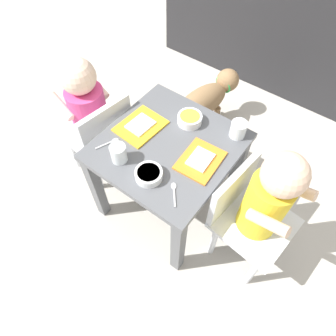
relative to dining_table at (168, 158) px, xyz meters
name	(u,v)px	position (x,y,z in m)	size (l,w,h in m)	color
ground_plane	(168,201)	(0.00, 0.00, -0.37)	(7.00, 7.00, 0.00)	#B2ADA3
kitchen_cabinet_back	(298,8)	(0.00, 1.25, 0.12)	(1.67, 0.32, 0.99)	#232326
dining_table	(168,158)	(0.00, 0.00, 0.00)	(0.51, 0.53, 0.46)	#515459
seated_child_left	(89,109)	(-0.42, -0.03, 0.06)	(0.32, 0.32, 0.68)	silver
seated_child_right	(263,203)	(0.42, 0.00, 0.07)	(0.31, 0.31, 0.71)	silver
dog	(206,99)	(-0.15, 0.56, -0.17)	(0.22, 0.48, 0.31)	olive
food_tray_left	(141,126)	(-0.15, 0.01, 0.10)	(0.16, 0.20, 0.02)	gold
food_tray_right	(200,160)	(0.15, 0.01, 0.10)	(0.15, 0.19, 0.02)	orange
water_cup_left	(119,154)	(-0.10, -0.17, 0.12)	(0.06, 0.06, 0.07)	white
water_cup_right	(238,130)	(0.19, 0.21, 0.12)	(0.06, 0.06, 0.07)	white
veggie_bowl_far	(149,174)	(0.04, -0.17, 0.11)	(0.10, 0.10, 0.03)	white
cereal_bowl_left_side	(190,119)	(0.00, 0.15, 0.11)	(0.10, 0.10, 0.04)	white
spoon_by_left_tray	(174,192)	(0.15, -0.16, 0.09)	(0.07, 0.08, 0.01)	silver
spoon_by_right_tray	(110,143)	(-0.19, -0.13, 0.09)	(0.05, 0.10, 0.01)	silver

